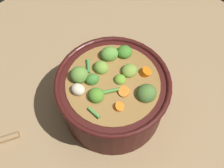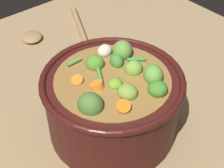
# 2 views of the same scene
# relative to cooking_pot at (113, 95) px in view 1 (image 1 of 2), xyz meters

# --- Properties ---
(ground_plane) EXTENTS (1.10, 1.10, 0.00)m
(ground_plane) POSITION_rel_cooking_pot_xyz_m (-0.00, 0.00, -0.07)
(ground_plane) COLOR #8C704C
(cooking_pot) EXTENTS (0.27, 0.27, 0.16)m
(cooking_pot) POSITION_rel_cooking_pot_xyz_m (0.00, 0.00, 0.00)
(cooking_pot) COLOR #38110F
(cooking_pot) RESTS_ON ground_plane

